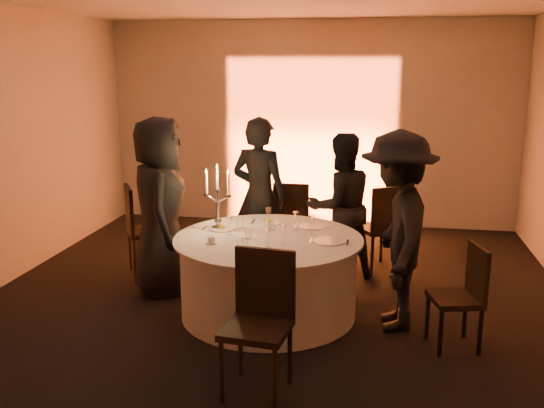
% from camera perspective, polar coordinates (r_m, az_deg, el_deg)
% --- Properties ---
extents(floor, '(7.00, 7.00, 0.00)m').
position_cam_1_polar(floor, '(6.01, -0.34, -10.23)').
color(floor, black).
rests_on(floor, ground).
extents(wall_back, '(7.00, 0.00, 7.00)m').
position_cam_1_polar(wall_back, '(9.03, 3.66, 7.52)').
color(wall_back, beige).
rests_on(wall_back, floor).
extents(wall_front, '(7.00, 0.00, 7.00)m').
position_cam_1_polar(wall_front, '(2.34, -16.12, -9.71)').
color(wall_front, beige).
rests_on(wall_front, floor).
extents(uplighter_fixture, '(0.25, 0.12, 0.10)m').
position_cam_1_polar(uplighter_fixture, '(8.99, 3.31, -1.90)').
color(uplighter_fixture, black).
rests_on(uplighter_fixture, floor).
extents(banquet_table, '(1.80, 1.80, 0.77)m').
position_cam_1_polar(banquet_table, '(5.87, -0.34, -6.78)').
color(banquet_table, black).
rests_on(banquet_table, floor).
extents(chair_left, '(0.62, 0.62, 1.03)m').
position_cam_1_polar(chair_left, '(7.07, -12.27, -1.90)').
color(chair_left, black).
rests_on(chair_left, floor).
extents(chair_back_left, '(0.43, 0.43, 0.99)m').
position_cam_1_polar(chair_back_left, '(7.39, 1.91, -1.17)').
color(chair_back_left, black).
rests_on(chair_back_left, floor).
extents(chair_back_right, '(0.62, 0.62, 1.03)m').
position_cam_1_polar(chair_back_right, '(7.10, 10.33, -1.77)').
color(chair_back_right, black).
rests_on(chair_back_right, floor).
extents(chair_right, '(0.48, 0.48, 0.90)m').
position_cam_1_polar(chair_right, '(5.42, 17.63, -7.82)').
color(chair_right, black).
rests_on(chair_right, floor).
extents(chair_front, '(0.51, 0.51, 1.06)m').
position_cam_1_polar(chair_front, '(4.51, -1.11, -10.19)').
color(chair_front, black).
rests_on(chair_front, floor).
extents(guest_left, '(0.84, 1.05, 1.86)m').
position_cam_1_polar(guest_left, '(6.40, -10.51, -0.21)').
color(guest_left, black).
rests_on(guest_left, floor).
extents(guest_back_left, '(0.75, 0.59, 1.81)m').
position_cam_1_polar(guest_back_left, '(6.84, -1.18, 0.67)').
color(guest_back_left, black).
rests_on(guest_back_left, floor).
extents(guest_back_right, '(1.00, 0.92, 1.65)m').
position_cam_1_polar(guest_back_right, '(6.77, 6.45, -0.27)').
color(guest_back_right, black).
rests_on(guest_back_right, floor).
extents(guest_right, '(0.75, 1.22, 1.82)m').
position_cam_1_polar(guest_right, '(5.55, 11.67, -2.54)').
color(guest_right, black).
rests_on(guest_right, floor).
extents(plate_left, '(0.36, 0.27, 0.08)m').
position_cam_1_polar(plate_left, '(6.05, -4.78, -2.21)').
color(plate_left, white).
rests_on(plate_left, banquet_table).
extents(plate_back_left, '(0.36, 0.27, 0.08)m').
position_cam_1_polar(plate_back_left, '(6.26, -0.27, -1.64)').
color(plate_back_left, white).
rests_on(plate_back_left, banquet_table).
extents(plate_back_right, '(0.35, 0.28, 0.01)m').
position_cam_1_polar(plate_back_right, '(6.12, 3.84, -2.11)').
color(plate_back_right, white).
rests_on(plate_back_right, banquet_table).
extents(plate_right, '(0.36, 0.30, 0.01)m').
position_cam_1_polar(plate_right, '(5.63, 5.39, -3.52)').
color(plate_right, white).
rests_on(plate_right, banquet_table).
extents(plate_front, '(0.36, 0.29, 0.01)m').
position_cam_1_polar(plate_front, '(5.23, -0.61, -4.75)').
color(plate_front, white).
rests_on(plate_front, banquet_table).
extents(coffee_cup, '(0.11, 0.11, 0.07)m').
position_cam_1_polar(coffee_cup, '(5.58, -5.73, -3.41)').
color(coffee_cup, white).
rests_on(coffee_cup, banquet_table).
extents(candelabra, '(0.28, 0.13, 0.66)m').
position_cam_1_polar(candelabra, '(6.02, -5.12, -0.22)').
color(candelabra, silver).
rests_on(candelabra, banquet_table).
extents(wine_glass_a, '(0.07, 0.07, 0.19)m').
position_cam_1_polar(wine_glass_a, '(5.96, 2.26, -1.21)').
color(wine_glass_a, white).
rests_on(wine_glass_a, banquet_table).
extents(wine_glass_b, '(0.07, 0.07, 0.19)m').
position_cam_1_polar(wine_glass_b, '(5.81, -4.01, -1.62)').
color(wine_glass_b, white).
rests_on(wine_glass_b, banquet_table).
extents(wine_glass_c, '(0.07, 0.07, 0.19)m').
position_cam_1_polar(wine_glass_c, '(5.85, 3.79, -1.51)').
color(wine_glass_c, white).
rests_on(wine_glass_c, banquet_table).
extents(wine_glass_d, '(0.07, 0.07, 0.19)m').
position_cam_1_polar(wine_glass_d, '(5.40, -0.37, -2.72)').
color(wine_glass_d, white).
rests_on(wine_glass_d, banquet_table).
extents(wine_glass_e, '(0.07, 0.07, 0.19)m').
position_cam_1_polar(wine_glass_e, '(6.10, -0.34, -0.85)').
color(wine_glass_e, white).
rests_on(wine_glass_e, banquet_table).
extents(wine_glass_f, '(0.07, 0.07, 0.19)m').
position_cam_1_polar(wine_glass_f, '(5.49, 1.08, -2.48)').
color(wine_glass_f, white).
rests_on(wine_glass_f, banquet_table).
extents(tumbler_a, '(0.07, 0.07, 0.09)m').
position_cam_1_polar(tumbler_a, '(5.70, -2.24, -2.84)').
color(tumbler_a, white).
rests_on(tumbler_a, banquet_table).
extents(tumbler_b, '(0.07, 0.07, 0.09)m').
position_cam_1_polar(tumbler_b, '(6.00, -0.02, -2.01)').
color(tumbler_b, white).
rests_on(tumbler_b, banquet_table).
extents(tumbler_c, '(0.07, 0.07, 0.09)m').
position_cam_1_polar(tumbler_c, '(6.09, -3.03, -1.81)').
color(tumbler_c, white).
rests_on(tumbler_c, banquet_table).
extents(tumbler_d, '(0.07, 0.07, 0.09)m').
position_cam_1_polar(tumbler_d, '(5.42, -2.60, -3.71)').
color(tumbler_d, white).
rests_on(tumbler_d, banquet_table).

